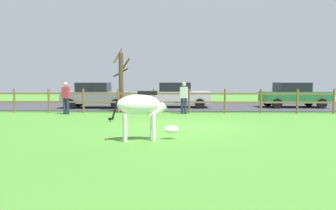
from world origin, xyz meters
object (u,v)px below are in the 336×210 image
Objects in this scene: visitor_right_of_tree at (66,97)px; crow_on_grass at (110,119)px; bare_tree at (121,81)px; zebra at (142,108)px; visitor_left_of_tree at (184,96)px; parked_car_green at (293,95)px; parked_car_silver at (177,95)px; parked_car_grey at (96,95)px.

crow_on_grass is at bearing -44.09° from visitor_right_of_tree.
bare_tree is 1.84× the size of zebra.
crow_on_grass is 0.13× the size of visitor_left_of_tree.
visitor_left_of_tree reaches higher than parked_car_green.
parked_car_silver is at bearing 33.80° from visitor_right_of_tree.
parked_car_grey is at bearing 151.59° from visitor_left_of_tree.
visitor_right_of_tree is (-5.68, -3.80, 0.06)m from parked_car_silver.
parked_car_green is at bearing 1.77° from parked_car_silver.
bare_tree is at bearing 93.98° from crow_on_grass.
bare_tree is 0.86× the size of parked_car_silver.
visitor_right_of_tree reaches higher than crow_on_grass.
visitor_left_of_tree is at bearing -84.10° from parked_car_silver.
zebra is 0.47× the size of parked_car_green.
visitor_left_of_tree is 6.05m from visitor_right_of_tree.
bare_tree is 2.98m from visitor_right_of_tree.
bare_tree is 3.58m from visitor_left_of_tree.
parked_car_green is (7.31, 0.23, 0.00)m from parked_car_silver.
parked_car_silver is 1.00× the size of parked_car_grey.
parked_car_green is at bearing 3.46° from parked_car_grey.
parked_car_green is (12.35, 0.75, 0.00)m from parked_car_grey.
parked_car_grey is at bearing 132.94° from bare_tree.
parked_car_grey is 2.47× the size of visitor_left_of_tree.
parked_car_green is (10.08, 6.85, 0.72)m from crow_on_grass.
visitor_right_of_tree is at bearing 135.91° from crow_on_grass.
crow_on_grass is 4.13m from visitor_right_of_tree.
visitor_right_of_tree is (-0.64, -3.28, 0.06)m from parked_car_grey.
bare_tree reaches higher than visitor_right_of_tree.
parked_car_silver is (3.04, 2.67, -0.86)m from bare_tree.
parked_car_green is (8.29, 10.80, -0.08)m from zebra.
visitor_right_of_tree is at bearing -146.20° from parked_car_silver.
bare_tree is at bearing -138.76° from parked_car_silver.
visitor_left_of_tree is (1.33, 7.14, -0.02)m from zebra.
crow_on_grass is 6.55m from parked_car_grey.
parked_car_silver and parked_car_green have the same top height.
parked_car_grey is 3.34m from visitor_right_of_tree.
parked_car_silver is 2.46× the size of visitor_right_of_tree.
parked_car_silver is at bearing 5.90° from parked_car_grey.
visitor_left_of_tree is at bearing -28.41° from parked_car_grey.
zebra is at bearing -127.50° from parked_car_green.
visitor_right_of_tree is at bearing -162.77° from parked_car_green.
bare_tree is 4.14m from parked_car_silver.
visitor_right_of_tree is (-2.91, 2.82, 0.78)m from crow_on_grass.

